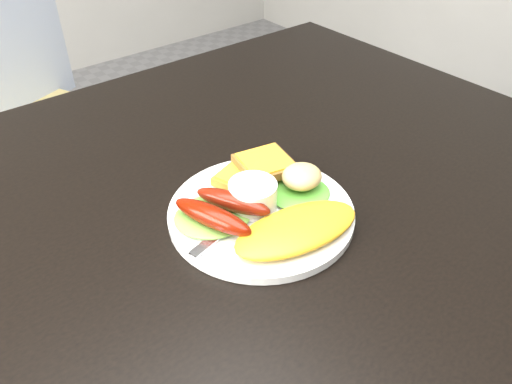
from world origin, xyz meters
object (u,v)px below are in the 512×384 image
(dining_table, at_px, (190,213))
(person, at_px, (54,48))
(dining_chair, at_px, (48,131))
(plate, at_px, (261,213))

(dining_table, bearing_deg, person, 81.82)
(dining_table, xyz_separation_m, dining_chair, (0.05, 0.84, -0.28))
(dining_table, relative_size, dining_chair, 3.35)
(dining_table, relative_size, person, 0.88)
(person, relative_size, plate, 5.93)
(dining_chair, height_order, plate, plate)
(plate, bearing_deg, dining_table, 123.16)
(dining_chair, relative_size, person, 0.26)
(dining_table, bearing_deg, plate, -56.84)
(dining_table, relative_size, plate, 5.24)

